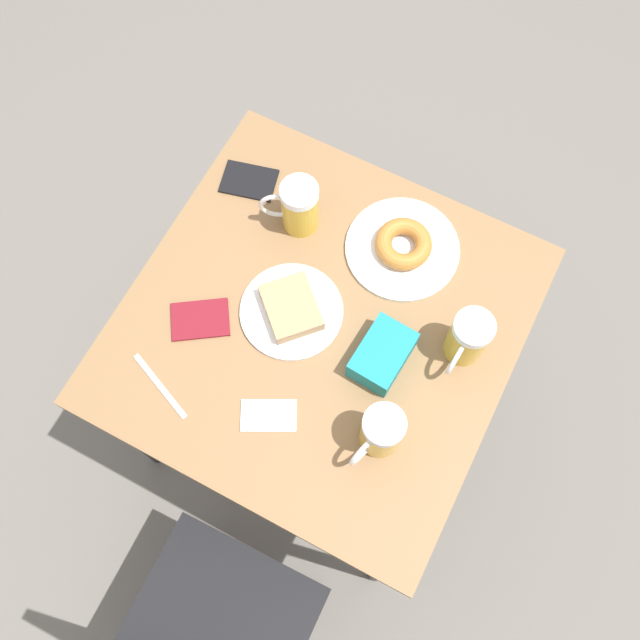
% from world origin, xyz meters
% --- Properties ---
extents(ground_plane, '(8.00, 8.00, 0.00)m').
position_xyz_m(ground_plane, '(0.00, 0.00, 0.00)').
color(ground_plane, '#666059').
extents(table, '(0.83, 0.83, 0.77)m').
position_xyz_m(table, '(0.00, 0.00, 0.69)').
color(table, olive).
rests_on(table, ground_plane).
extents(plate_with_cake, '(0.23, 0.23, 0.05)m').
position_xyz_m(plate_with_cake, '(0.07, 0.01, 0.79)').
color(plate_with_cake, white).
rests_on(plate_with_cake, table).
extents(plate_with_donut, '(0.26, 0.26, 0.05)m').
position_xyz_m(plate_with_donut, '(-0.08, -0.24, 0.79)').
color(plate_with_donut, white).
rests_on(plate_with_donut, table).
extents(beer_mug_left, '(0.08, 0.13, 0.14)m').
position_xyz_m(beer_mug_left, '(-0.22, 0.17, 0.84)').
color(beer_mug_left, gold).
rests_on(beer_mug_left, table).
extents(beer_mug_center, '(0.13, 0.09, 0.14)m').
position_xyz_m(beer_mug_center, '(0.16, -0.20, 0.84)').
color(beer_mug_center, gold).
rests_on(beer_mug_center, table).
extents(beer_mug_right, '(0.08, 0.13, 0.14)m').
position_xyz_m(beer_mug_right, '(-0.30, -0.09, 0.84)').
color(beer_mug_right, gold).
rests_on(beer_mug_right, table).
extents(napkin_folded, '(0.13, 0.11, 0.00)m').
position_xyz_m(napkin_folded, '(0.00, 0.23, 0.77)').
color(napkin_folded, white).
rests_on(napkin_folded, table).
extents(fork, '(0.17, 0.08, 0.00)m').
position_xyz_m(fork, '(0.23, 0.28, 0.77)').
color(fork, silver).
rests_on(fork, table).
extents(passport_near_edge, '(0.15, 0.14, 0.01)m').
position_xyz_m(passport_near_edge, '(0.24, 0.11, 0.77)').
color(passport_near_edge, maroon).
rests_on(passport_near_edge, table).
extents(passport_far_edge, '(0.14, 0.12, 0.01)m').
position_xyz_m(passport_far_edge, '(0.31, -0.24, 0.77)').
color(passport_far_edge, black).
rests_on(passport_far_edge, table).
extents(blue_pouch, '(0.11, 0.15, 0.07)m').
position_xyz_m(blue_pouch, '(-0.15, 0.01, 0.80)').
color(blue_pouch, teal).
rests_on(blue_pouch, table).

